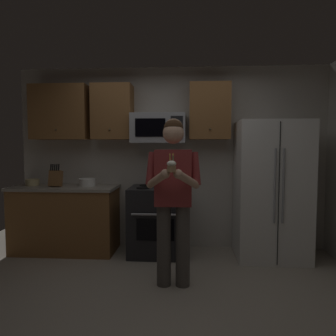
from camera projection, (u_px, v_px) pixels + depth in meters
name	position (u px, v px, depth m)	size (l,w,h in m)	color
ground_plane	(159.00, 302.00, 3.02)	(6.00, 6.00, 0.00)	#9E9384
wall_back	(171.00, 158.00, 4.67)	(4.40, 0.10, 2.60)	beige
oven_range	(158.00, 220.00, 4.35)	(0.76, 0.70, 0.93)	black
microwave	(159.00, 128.00, 4.38)	(0.74, 0.41, 0.40)	#9EA0A5
refrigerator	(271.00, 190.00, 4.18)	(0.90, 0.75, 1.80)	white
cabinet_row_upper	(118.00, 112.00, 4.45)	(2.78, 0.36, 0.76)	brown
counter_left	(66.00, 219.00, 4.46)	(1.44, 0.66, 0.92)	brown
knife_block	(56.00, 178.00, 4.37)	(0.16, 0.15, 0.32)	brown
bowl_large_white	(87.00, 182.00, 4.43)	(0.23, 0.23, 0.11)	white
bowl_small_colored	(32.00, 182.00, 4.50)	(0.19, 0.19, 0.09)	beige
person	(173.00, 193.00, 3.31)	(0.60, 0.48, 1.76)	#4C4742
cupcake	(171.00, 166.00, 2.96)	(0.09, 0.09, 0.17)	#A87F56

